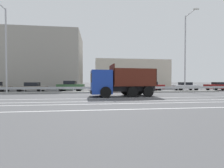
% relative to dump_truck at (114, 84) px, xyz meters
% --- Properties ---
extents(ground_plane, '(320.00, 320.00, 0.00)m').
position_rel_dump_truck_xyz_m(ground_plane, '(-0.70, 2.48, -1.29)').
color(ground_plane, '#565659').
extents(lane_strip_0, '(59.30, 0.16, 0.01)m').
position_rel_dump_truck_xyz_m(lane_strip_0, '(0.92, -1.73, -1.29)').
color(lane_strip_0, silver).
rests_on(lane_strip_0, ground_plane).
extents(lane_strip_1, '(59.30, 0.16, 0.01)m').
position_rel_dump_truck_xyz_m(lane_strip_1, '(0.92, -3.73, -1.29)').
color(lane_strip_1, silver).
rests_on(lane_strip_1, ground_plane).
extents(lane_strip_2, '(59.30, 0.16, 0.01)m').
position_rel_dump_truck_xyz_m(lane_strip_2, '(0.92, -5.01, -1.29)').
color(lane_strip_2, silver).
rests_on(lane_strip_2, ground_plane).
extents(lane_strip_3, '(59.30, 0.16, 0.01)m').
position_rel_dump_truck_xyz_m(lane_strip_3, '(0.92, -7.11, -1.29)').
color(lane_strip_3, silver).
rests_on(lane_strip_3, ground_plane).
extents(median_island, '(32.61, 1.10, 0.18)m').
position_rel_dump_truck_xyz_m(median_island, '(-0.70, 4.76, -1.20)').
color(median_island, gray).
rests_on(median_island, ground_plane).
extents(median_guardrail, '(59.30, 0.09, 0.78)m').
position_rel_dump_truck_xyz_m(median_guardrail, '(-0.70, 5.68, -0.72)').
color(median_guardrail, '#9EA0A5').
rests_on(median_guardrail, ground_plane).
extents(dump_truck, '(6.72, 3.16, 3.20)m').
position_rel_dump_truck_xyz_m(dump_truck, '(0.00, 0.00, 0.00)').
color(dump_truck, '#19389E').
rests_on(dump_truck, ground_plane).
extents(median_road_sign, '(0.85, 0.16, 2.25)m').
position_rel_dump_truck_xyz_m(median_road_sign, '(4.79, 4.76, -0.06)').
color(median_road_sign, white).
rests_on(median_road_sign, ground_plane).
extents(street_lamp_0, '(0.71, 2.74, 10.51)m').
position_rel_dump_truck_xyz_m(street_lamp_0, '(-12.87, 4.68, 4.52)').
color(street_lamp_0, '#ADADB2').
rests_on(street_lamp_0, ground_plane).
extents(street_lamp_1, '(0.71, 2.72, 10.81)m').
position_rel_dump_truck_xyz_m(street_lamp_1, '(10.82, 4.73, 4.67)').
color(street_lamp_1, '#ADADB2').
rests_on(street_lamp_1, ground_plane).
extents(parked_car_2, '(4.29, 2.06, 1.38)m').
position_rel_dump_truck_xyz_m(parked_car_2, '(-11.15, 7.98, -0.60)').
color(parked_car_2, gray).
rests_on(parked_car_2, ground_plane).
extents(parked_car_3, '(4.09, 2.08, 1.61)m').
position_rel_dump_truck_xyz_m(parked_car_3, '(-5.64, 8.45, -0.49)').
color(parked_car_3, '#335B33').
rests_on(parked_car_3, ground_plane).
extents(parked_car_4, '(4.46, 2.20, 1.47)m').
position_rel_dump_truck_xyz_m(parked_car_4, '(0.58, 8.07, -0.53)').
color(parked_car_4, '#A3A3A8').
rests_on(parked_car_4, ground_plane).
extents(parked_car_5, '(4.41, 2.06, 1.47)m').
position_rel_dump_truck_xyz_m(parked_car_5, '(6.96, 8.26, -0.55)').
color(parked_car_5, maroon).
rests_on(parked_car_5, ground_plane).
extents(parked_car_6, '(4.28, 2.00, 1.37)m').
position_rel_dump_truck_xyz_m(parked_car_6, '(13.30, 8.53, -0.59)').
color(parked_car_6, silver).
rests_on(parked_car_6, ground_plane).
extents(parked_car_7, '(4.43, 2.26, 1.39)m').
position_rel_dump_truck_xyz_m(parked_car_7, '(18.93, 7.87, -0.57)').
color(parked_car_7, maroon).
rests_on(parked_car_7, ground_plane).
extents(background_building_0, '(16.34, 10.41, 12.03)m').
position_rel_dump_truck_xyz_m(background_building_0, '(-13.28, 19.90, 4.72)').
color(background_building_0, gray).
rests_on(background_building_0, ground_plane).
extents(background_building_1, '(16.86, 9.24, 6.41)m').
position_rel_dump_truck_xyz_m(background_building_1, '(6.64, 21.19, 1.91)').
color(background_building_1, beige).
rests_on(background_building_1, ground_plane).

